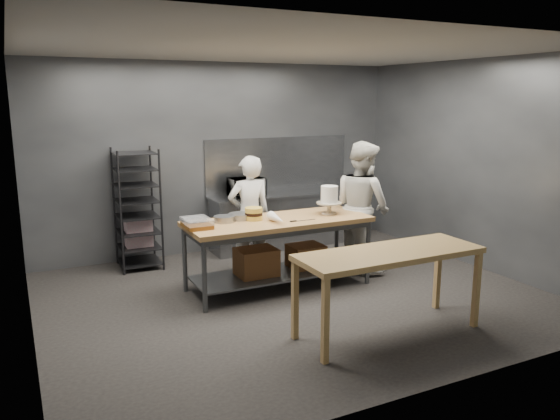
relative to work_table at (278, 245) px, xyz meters
name	(u,v)px	position (x,y,z in m)	size (l,w,h in m)	color
ground	(294,296)	(0.03, -0.40, -0.57)	(6.00, 6.00, 0.00)	black
back_wall	(222,158)	(0.03, 2.10, 0.93)	(6.00, 0.04, 3.00)	#4C4F54
work_table	(278,245)	(0.00, 0.00, 0.00)	(2.40, 0.90, 0.92)	olive
near_counter	(390,259)	(0.41, -1.78, 0.24)	(2.00, 0.70, 0.90)	olive
back_counter	(286,219)	(1.03, 1.78, -0.12)	(2.60, 0.60, 0.90)	slate
splashback_panel	(278,164)	(1.03, 2.08, 0.78)	(2.60, 0.02, 0.90)	slate
speed_rack	(137,210)	(-1.44, 1.70, 0.28)	(0.62, 0.67, 1.75)	black
chef_behind	(249,215)	(-0.10, 0.71, 0.27)	(0.61, 0.40, 1.68)	white
chef_right	(362,206)	(1.42, 0.17, 0.36)	(0.90, 0.70, 1.86)	silver
microwave	(246,187)	(0.31, 1.78, 0.48)	(0.54, 0.37, 0.30)	black
frosted_cake_stand	(329,197)	(0.75, -0.02, 0.58)	(0.34, 0.34, 0.38)	#BCAF96
layer_cake	(254,214)	(-0.30, 0.10, 0.43)	(0.22, 0.22, 0.16)	#EBBE4A
cake_pans	(219,219)	(-0.74, 0.18, 0.39)	(0.92, 0.34, 0.07)	gray
piping_bag	(277,219)	(-0.12, -0.21, 0.41)	(0.12, 0.12, 0.38)	white
offset_spatula	(299,221)	(0.19, -0.23, 0.35)	(0.36, 0.02, 0.02)	slate
pastry_clamshells	(197,223)	(-1.08, 0.02, 0.40)	(0.31, 0.42, 0.11)	#94581D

